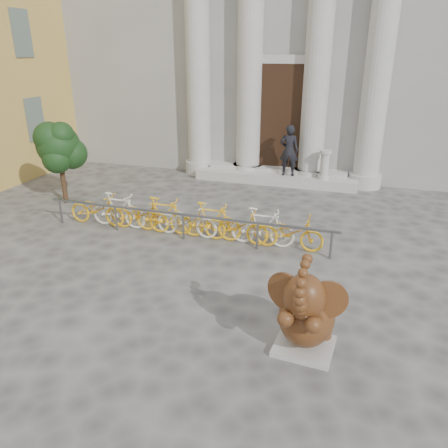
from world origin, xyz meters
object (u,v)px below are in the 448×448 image
(elephant_statue, at_px, (306,314))
(pedestrian, at_px, (289,151))
(tree, at_px, (59,147))
(bike_rack, at_px, (187,218))

(elephant_statue, height_order, pedestrian, pedestrian)
(tree, height_order, pedestrian, tree)
(tree, bearing_deg, elephant_statue, -31.49)
(bike_rack, xyz_separation_m, pedestrian, (1.74, 5.54, 0.78))
(tree, distance_m, pedestrian, 7.80)
(elephant_statue, bearing_deg, pedestrian, 105.91)
(elephant_statue, distance_m, pedestrian, 9.64)
(pedestrian, bearing_deg, bike_rack, 66.28)
(elephant_statue, xyz_separation_m, tree, (-8.48, 5.19, 1.15))
(pedestrian, bearing_deg, elephant_statue, 95.36)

